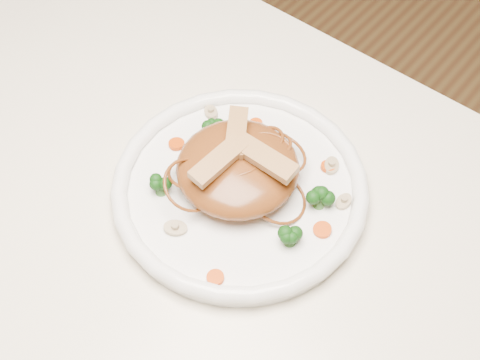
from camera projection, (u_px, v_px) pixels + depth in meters
The scene contains 19 objects.
table at pixel (198, 294), 0.80m from camera, with size 1.20×0.80×0.75m.
plate at pixel (240, 191), 0.76m from camera, with size 0.30×0.30×0.02m, color white.
noodle_mound at pixel (238, 167), 0.74m from camera, with size 0.14×0.14×0.05m, color brown.
chicken_a at pixel (266, 159), 0.71m from camera, with size 0.08×0.02×0.01m, color tan.
chicken_b at pixel (236, 132), 0.73m from camera, with size 0.07×0.02×0.01m, color tan.
chicken_c at pixel (218, 161), 0.70m from camera, with size 0.07×0.02×0.01m, color tan.
broccoli_0 at pixel (320, 198), 0.73m from camera, with size 0.02×0.02×0.03m, color #12420D, non-canonical shape.
broccoli_1 at pixel (213, 128), 0.79m from camera, with size 0.02×0.02×0.03m, color #12420D, non-canonical shape.
broccoli_2 at pixel (160, 185), 0.74m from camera, with size 0.02×0.02×0.03m, color #12420D, non-canonical shape.
broccoli_3 at pixel (290, 236), 0.70m from camera, with size 0.02×0.02×0.03m, color #12420D, non-canonical shape.
carrot_0 at pixel (328, 167), 0.77m from camera, with size 0.02×0.02×0.01m, color #B93906.
carrot_1 at pixel (176, 144), 0.79m from camera, with size 0.02×0.02×0.01m, color #B93906.
carrot_2 at pixel (322, 230), 0.72m from camera, with size 0.02×0.02×0.01m, color #B93906.
carrot_3 at pixel (256, 124), 0.81m from camera, with size 0.02×0.02×0.01m, color #B93906.
carrot_4 at pixel (215, 278), 0.68m from camera, with size 0.02×0.02×0.01m, color #B93906.
mushroom_0 at pixel (175, 228), 0.72m from camera, with size 0.03×0.03×0.01m, color tan.
mushroom_1 at pixel (344, 202), 0.74m from camera, with size 0.02×0.02×0.01m, color tan.
mushroom_2 at pixel (211, 113), 0.82m from camera, with size 0.02×0.02×0.01m, color tan.
mushroom_3 at pixel (331, 166), 0.77m from camera, with size 0.03×0.03×0.01m, color tan.
Camera 1 is at (0.26, -0.24, 1.38)m, focal length 47.61 mm.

